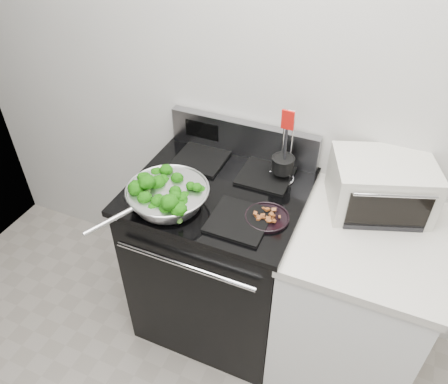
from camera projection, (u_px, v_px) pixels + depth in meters
The scene contains 8 objects.
back_wall at pixel (313, 88), 1.88m from camera, with size 4.00×0.02×2.70m, color silver.
gas_range at pixel (219, 256), 2.28m from camera, with size 0.79×0.69×1.13m.
counter at pixel (350, 303), 2.09m from camera, with size 0.62×0.68×0.92m.
skillet at pixel (167, 195), 1.86m from camera, with size 0.36×0.54×0.08m.
broccoli_pile at pixel (167, 191), 1.85m from camera, with size 0.28×0.28×0.10m, color #093204, non-canonical shape.
bacon_plate at pixel (267, 215), 1.82m from camera, with size 0.19×0.19×0.04m.
utensil_holder at pixel (282, 168), 2.00m from camera, with size 0.12×0.12×0.37m.
toaster_oven at pixel (380, 185), 1.86m from camera, with size 0.49×0.43×0.24m.
Camera 1 is at (0.34, -0.00, 2.19)m, focal length 35.00 mm.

